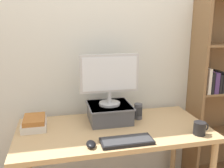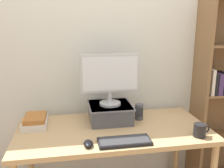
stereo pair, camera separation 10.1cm
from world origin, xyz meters
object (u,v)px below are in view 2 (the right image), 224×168
Objects in this scene: book_stack at (35,121)px; desk_speaker at (139,112)px; desk at (113,137)px; coffee_mug at (200,130)px; computer_monitor at (110,77)px; riser_box at (110,112)px; keyboard at (124,141)px; computer_mouse at (88,144)px.

desk_speaker is (0.86, 0.00, 0.02)m from book_stack.
coffee_mug is at bearing -23.36° from desk.
coffee_mug is at bearing -18.14° from book_stack.
riser_box is at bearing 90.00° from computer_monitor.
desk_speaker is at bearing -3.44° from riser_box.
desk is 4.09× the size of keyboard.
riser_box reaches higher than computer_mouse.
computer_monitor is 0.80m from coffee_mug.
riser_box is 0.25m from desk_speaker.
coffee_mug is (0.60, -0.41, -0.03)m from riser_box.
coffee_mug is at bearing 0.22° from keyboard.
coffee_mug is (0.60, -0.26, 0.12)m from desk.
desk_speaker reaches higher than coffee_mug.
desk is at bearing 50.06° from computer_mouse.
keyboard is at bearing -179.78° from coffee_mug.
computer_mouse is 0.62m from desk_speaker.
desk_speaker is at bearing 61.27° from keyboard.
keyboard is at bearing -118.73° from desk_speaker.
coffee_mug is at bearing -34.56° from computer_monitor.
book_stack is at bearing -178.56° from computer_monitor.
book_stack is at bearing 148.21° from keyboard.
keyboard is 1.50× the size of book_stack.
book_stack is 1.27m from coffee_mug.
computer_monitor is 3.55× the size of desk_speaker.
computer_mouse is at bearing -179.32° from keyboard.
computer_monitor reaches higher than book_stack.
computer_mouse is 0.56m from book_stack.
coffee_mug reaches higher than computer_mouse.
riser_box is at bearing 1.57° from book_stack.
book_stack is at bearing 161.86° from coffee_mug.
keyboard is 2.69× the size of desk_speaker.
coffee_mug is (0.60, -0.41, -0.33)m from computer_monitor.
riser_box is 0.42m from keyboard.
keyboard is 3.02× the size of coffee_mug.
desk is 0.35m from computer_mouse.
keyboard is at bearing 0.68° from computer_mouse.
computer_mouse reaches higher than desk.
desk_speaker reaches higher than book_stack.
computer_monitor is 0.40m from desk_speaker.
desk_speaker is at bearing 40.58° from computer_mouse.
computer_monitor is 1.32× the size of keyboard.
riser_box is (0.00, 0.15, 0.15)m from desk.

